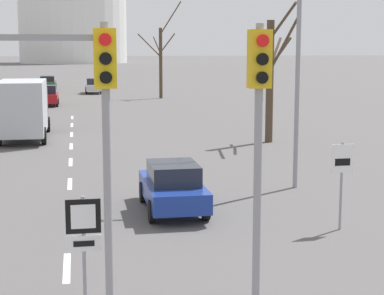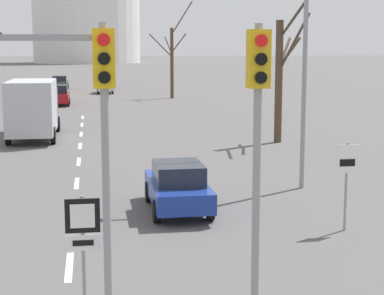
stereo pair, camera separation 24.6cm
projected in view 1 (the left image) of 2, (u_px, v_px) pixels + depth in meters
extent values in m
cube|color=silver|center=(67.00, 268.00, 14.16)|extent=(0.16, 2.00, 0.01)
cube|color=silver|center=(69.00, 216.00, 18.53)|extent=(0.16, 2.00, 0.01)
cube|color=silver|center=(70.00, 184.00, 22.91)|extent=(0.16, 2.00, 0.01)
cube|color=silver|center=(71.00, 162.00, 27.28)|extent=(0.16, 2.00, 0.01)
cube|color=silver|center=(71.00, 146.00, 31.66)|extent=(0.16, 2.00, 0.01)
cube|color=silver|center=(72.00, 134.00, 36.03)|extent=(0.16, 2.00, 0.01)
cube|color=silver|center=(72.00, 125.00, 40.41)|extent=(0.16, 2.00, 0.01)
cube|color=silver|center=(72.00, 117.00, 44.78)|extent=(0.16, 2.00, 0.01)
cylinder|color=gray|center=(108.00, 182.00, 10.64)|extent=(0.14, 0.14, 5.21)
cube|color=yellow|center=(105.00, 58.00, 10.33)|extent=(0.36, 0.28, 0.96)
cylinder|color=red|center=(105.00, 40.00, 10.12)|extent=(0.20, 0.06, 0.20)
cylinder|color=black|center=(105.00, 59.00, 10.17)|extent=(0.20, 0.06, 0.20)
cylinder|color=black|center=(106.00, 77.00, 10.21)|extent=(0.20, 0.06, 0.20)
cube|color=gray|center=(44.00, 38.00, 10.11)|extent=(1.90, 0.10, 0.10)
cylinder|color=gray|center=(258.00, 179.00, 10.87)|extent=(0.14, 0.14, 5.20)
cube|color=gold|center=(260.00, 59.00, 10.56)|extent=(0.36, 0.28, 0.96)
cylinder|color=red|center=(263.00, 41.00, 10.35)|extent=(0.20, 0.06, 0.20)
cylinder|color=black|center=(262.00, 59.00, 10.39)|extent=(0.20, 0.06, 0.20)
cylinder|color=black|center=(262.00, 78.00, 10.44)|extent=(0.20, 0.06, 0.20)
cylinder|color=gray|center=(84.00, 261.00, 11.12)|extent=(0.07, 0.07, 2.30)
cube|color=black|center=(83.00, 216.00, 10.98)|extent=(0.60, 0.03, 0.60)
cube|color=white|center=(83.00, 217.00, 10.96)|extent=(0.42, 0.01, 0.42)
cube|color=white|center=(84.00, 243.00, 11.05)|extent=(0.60, 0.03, 0.28)
cube|color=black|center=(84.00, 244.00, 11.03)|extent=(0.36, 0.01, 0.10)
cylinder|color=gray|center=(341.00, 186.00, 16.98)|extent=(0.07, 0.07, 2.36)
cube|color=white|center=(342.00, 158.00, 16.85)|extent=(0.60, 0.03, 0.76)
cube|color=black|center=(343.00, 162.00, 16.84)|extent=(0.42, 0.01, 0.19)
cylinder|color=gray|center=(298.00, 56.00, 21.63)|extent=(0.16, 0.16, 9.09)
cube|color=maroon|center=(48.00, 98.00, 53.85)|extent=(1.68, 3.97, 0.72)
cube|color=#1E232D|center=(47.00, 89.00, 53.55)|extent=(1.43, 1.91, 0.70)
cylinder|color=black|center=(39.00, 101.00, 54.96)|extent=(0.18, 0.62, 0.62)
cylinder|color=black|center=(58.00, 101.00, 55.24)|extent=(0.18, 0.62, 0.62)
cylinder|color=black|center=(37.00, 103.00, 52.57)|extent=(0.18, 0.62, 0.62)
cylinder|color=black|center=(57.00, 103.00, 52.85)|extent=(0.18, 0.62, 0.62)
cube|color=navy|center=(172.00, 191.00, 19.04)|extent=(1.62, 3.95, 0.57)
cube|color=#1E232D|center=(173.00, 173.00, 18.76)|extent=(1.38, 1.90, 0.58)
cylinder|color=black|center=(143.00, 192.00, 20.14)|extent=(0.18, 0.64, 0.64)
cylinder|color=black|center=(190.00, 190.00, 20.41)|extent=(0.18, 0.64, 0.64)
cylinder|color=black|center=(152.00, 211.00, 17.76)|extent=(0.18, 0.64, 0.64)
cylinder|color=black|center=(206.00, 209.00, 18.03)|extent=(0.18, 0.64, 0.64)
cube|color=#B7B7BC|center=(93.00, 87.00, 68.68)|extent=(1.62, 4.37, 0.64)
cube|color=#1E232D|center=(93.00, 81.00, 68.37)|extent=(1.38, 2.10, 0.64)
cylinder|color=black|center=(86.00, 89.00, 69.91)|extent=(0.18, 0.68, 0.68)
cylinder|color=black|center=(100.00, 89.00, 70.18)|extent=(0.18, 0.68, 0.68)
cylinder|color=black|center=(86.00, 91.00, 67.28)|extent=(0.18, 0.68, 0.68)
cylinder|color=black|center=(101.00, 91.00, 67.55)|extent=(0.18, 0.68, 0.68)
cube|color=#2D4C33|center=(48.00, 84.00, 74.75)|extent=(1.84, 4.20, 0.62)
cube|color=#1E232D|center=(47.00, 79.00, 74.45)|extent=(1.57, 2.02, 0.62)
cylinder|color=black|center=(41.00, 86.00, 75.91)|extent=(0.18, 0.72, 0.72)
cylinder|color=black|center=(56.00, 86.00, 76.22)|extent=(0.18, 0.72, 0.72)
cylinder|color=black|center=(40.00, 87.00, 73.38)|extent=(0.18, 0.72, 0.72)
cylinder|color=black|center=(55.00, 87.00, 73.69)|extent=(0.18, 0.72, 0.72)
cube|color=#333842|center=(28.00, 107.00, 36.73)|extent=(2.20, 2.00, 2.10)
cube|color=#B2B7BC|center=(22.00, 107.00, 33.18)|extent=(2.30, 5.20, 2.70)
cylinder|color=black|center=(9.00, 125.00, 36.69)|extent=(0.24, 0.88, 0.88)
cylinder|color=black|center=(48.00, 124.00, 37.08)|extent=(0.24, 0.88, 0.88)
cylinder|color=black|center=(44.00, 136.00, 32.19)|extent=(0.24, 0.88, 0.88)
cylinder|color=#473828|center=(270.00, 82.00, 32.66)|extent=(0.39, 0.39, 6.20)
cylinder|color=#473828|center=(281.00, 52.00, 32.81)|extent=(1.37, 0.74, 1.56)
cylinder|color=#473828|center=(285.00, 42.00, 31.86)|extent=(1.22, 1.37, 2.89)
cylinder|color=#473828|center=(277.00, 49.00, 33.15)|extent=(1.02, 1.54, 1.26)
cylinder|color=#473828|center=(284.00, 20.00, 31.25)|extent=(0.64, 2.17, 1.64)
cylinder|color=#473828|center=(161.00, 63.00, 61.49)|extent=(0.32, 0.32, 6.72)
cylinder|color=#473828|center=(149.00, 45.00, 61.27)|extent=(2.20, 0.62, 2.25)
cylinder|color=#473828|center=(171.00, 18.00, 60.95)|extent=(2.06, 0.23, 3.14)
cylinder|color=#473828|center=(157.00, 45.00, 61.80)|extent=(0.60, 1.41, 1.61)
cylinder|color=#473828|center=(168.00, 43.00, 61.50)|extent=(1.52, 0.52, 1.86)
cylinder|color=silver|center=(73.00, 27.00, 209.85)|extent=(34.91, 34.91, 23.27)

